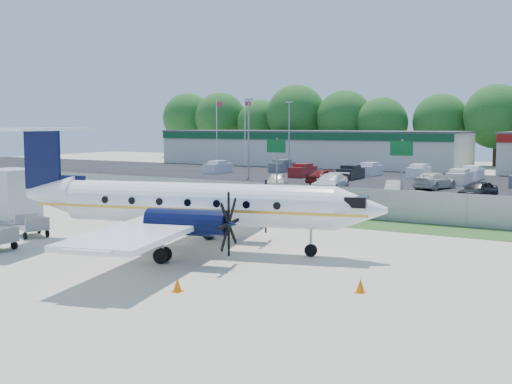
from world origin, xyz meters
The scene contains 29 objects.
ground centered at (0.00, 0.00, 0.00)m, with size 170.00×170.00×0.00m, color beige.
grass_verge centered at (0.00, 12.00, 0.01)m, with size 170.00×4.00×0.02m, color #2D561E.
access_road centered at (0.00, 19.00, 0.01)m, with size 170.00×8.00×0.02m, color black.
parking_lot centered at (0.00, 40.00, 0.01)m, with size 170.00×32.00×0.02m, color black.
perimeter_fence centered at (0.00, 14.00, 1.00)m, with size 120.00×0.06×1.99m.
building_west centered at (-24.00, 61.98, 2.63)m, with size 46.40×12.40×5.24m.
sign_left centered at (-8.00, 22.91, 3.61)m, with size 1.80×0.26×5.00m.
sign_mid centered at (3.00, 22.91, 3.61)m, with size 1.80×0.26×5.00m.
flagpole_west centered at (-35.92, 55.00, 5.64)m, with size 1.06×0.12×10.00m.
flagpole_east centered at (-30.92, 55.00, 5.64)m, with size 1.06×0.12×10.00m.
light_pole_nw centered at (-20.00, 38.00, 5.23)m, with size 0.90×0.35×9.09m.
light_pole_sw centered at (-20.00, 48.00, 5.23)m, with size 0.90×0.35×9.09m.
tree_line centered at (0.00, 74.00, 0.00)m, with size 112.00×6.00×14.00m, color #1C5719, non-canonical shape.
aircraft centered at (-0.03, -0.23, 2.30)m, with size 19.54×19.09×5.97m.
pushback_tug centered at (-3.02, -0.83, 0.63)m, with size 2.72×2.27×1.31m.
baggage_cart_near centered at (-9.87, -1.57, 0.53)m, with size 2.51×2.07×1.14m.
service_container centered at (-15.51, 1.54, 1.55)m, with size 3.15×3.15×3.33m.
cone_nose centered at (10.13, -3.56, 0.25)m, with size 0.37×0.37×0.52m.
cone_port_wing centered at (4.29, -6.89, 0.25)m, with size 0.37×0.37×0.52m.
cone_starboard_wing centered at (-1.80, 4.35, 0.29)m, with size 0.42×0.42×0.60m.
road_car_west centered at (-18.41, 18.12, 0.00)m, with size 1.87×4.59×1.33m, color silver.
road_car_mid centered at (4.56, 20.22, 0.00)m, with size 1.94×4.76×1.38m, color silver.
parked_car_a centered at (-10.95, 28.32, 0.00)m, with size 1.79×4.44×1.51m, color beige.
parked_car_b centered at (-5.58, 28.84, 0.00)m, with size 2.30×5.66×1.64m, color silver.
parked_car_c centered at (0.61, 28.40, 0.00)m, with size 1.37×3.92×1.29m, color beige.
parked_car_d centered at (7.56, 28.74, 0.00)m, with size 1.86×4.61×1.57m, color black.
parked_car_f centered at (-8.39, 34.43, 0.00)m, with size 1.98×4.93×1.68m, color maroon.
parked_car_g centered at (2.10, 35.87, 0.00)m, with size 2.23×5.49×1.59m, color beige.
far_parking_rows centered at (0.00, 45.00, 0.00)m, with size 56.00×10.00×1.60m, color gray, non-canonical shape.
Camera 1 is at (18.57, -25.25, 6.12)m, focal length 45.00 mm.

